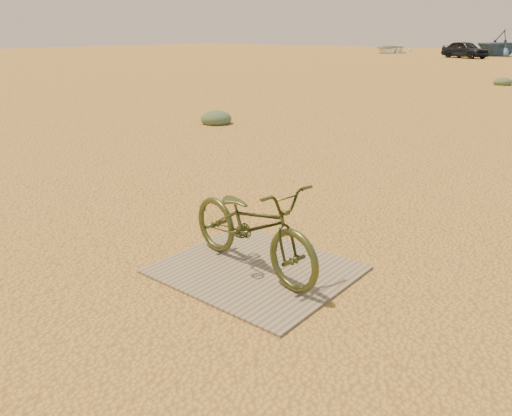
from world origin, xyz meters
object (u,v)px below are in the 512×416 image
Objects in this scene: bicycle at (252,225)px; boat_near_left at (389,47)px; car at (465,50)px; boat_far_left at (500,43)px; plywood_board at (256,269)px.

boat_near_left is (-18.78, 42.52, 0.08)m from bicycle.
boat_far_left is at bearing 10.38° from car.
car is 9.90m from boat_near_left.
boat_far_left reaches higher than car.
boat_near_left is 9.66m from boat_far_left.
plywood_board is 43.12m from boat_far_left.
plywood_board is 38.80m from car.
boat_far_left reaches higher than plywood_board.
boat_far_left is (1.16, 4.72, 0.42)m from car.
car reaches higher than boat_near_left.
bicycle is 0.38× the size of boat_far_left.
boat_far_left is at bearing -8.95° from boat_near_left.
boat_near_left is at bearing 83.09° from car.
boat_near_left is 1.22× the size of boat_far_left.
car is at bearing -37.73° from boat_near_left.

